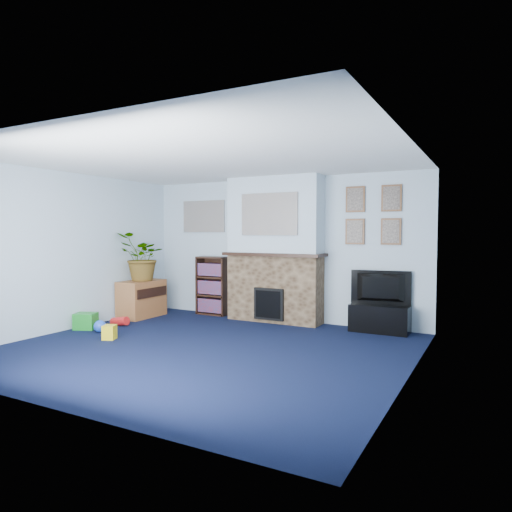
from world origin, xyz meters
The scene contains 26 objects.
floor centered at (0.00, 0.00, 0.00)m, with size 5.00×4.50×0.01m, color black.
ceiling centered at (0.00, 0.00, 2.40)m, with size 5.00×4.50×0.01m, color white.
wall_back centered at (0.00, 2.25, 1.20)m, with size 5.00×0.04×2.40m, color silver.
wall_front centered at (0.00, -2.25, 1.20)m, with size 5.00×0.04×2.40m, color silver.
wall_left centered at (-2.50, 0.00, 1.20)m, with size 0.04×4.50×2.40m, color silver.
wall_right centered at (2.50, 0.00, 1.20)m, with size 0.04×4.50×2.40m, color silver.
chimney_breast centered at (0.00, 2.05, 1.18)m, with size 1.72×0.50×2.40m.
collage_main centered at (0.00, 1.84, 1.78)m, with size 1.00×0.03×0.68m, color gray.
collage_left centered at (-1.55, 2.23, 1.78)m, with size 0.90×0.03×0.58m, color gray.
portrait_tl centered at (1.30, 2.23, 2.00)m, with size 0.30×0.03×0.40m, color brown.
portrait_tr centered at (1.85, 2.23, 2.00)m, with size 0.30×0.03×0.40m, color brown.
portrait_bl centered at (1.30, 2.23, 1.50)m, with size 0.30×0.03×0.40m, color brown.
portrait_br centered at (1.85, 2.23, 1.50)m, with size 0.30×0.03×0.40m, color brown.
tv_stand centered at (1.74, 2.03, 0.23)m, with size 0.86×0.36×0.41m, color black.
television centered at (1.74, 2.05, 0.66)m, with size 0.88×0.12×0.51m, color black.
bookshelf centered at (-1.27, 2.11, 0.50)m, with size 0.58×0.28×1.05m.
sideboard centered at (-2.24, 1.31, 0.35)m, with size 0.46×0.82×0.64m, color #9A5C31.
potted_plant centered at (-2.19, 1.26, 1.06)m, with size 0.76×0.66×0.85m, color #26661E.
mantel_clock centered at (0.03, 2.00, 1.22)m, with size 0.09×0.05×0.12m, color gold.
mantel_candle centered at (0.25, 2.00, 1.23)m, with size 0.05×0.05×0.16m, color #B2BFC6.
mantel_teddy centered at (-0.53, 2.00, 1.22)m, with size 0.13×0.13×0.13m, color slate.
mantel_can centered at (0.68, 2.00, 1.21)m, with size 0.07×0.07×0.13m, color yellow.
green_crate centered at (-2.30, 0.13, 0.14)m, with size 0.31×0.25×0.25m, color #198C26.
toy_ball centered at (-1.92, 0.06, 0.09)m, with size 0.18×0.18×0.18m, color blue.
toy_block centered at (-1.47, -0.20, 0.11)m, with size 0.16×0.16×0.20m, color yellow.
toy_tube centered at (-2.02, 0.56, 0.07)m, with size 0.14×0.14×0.30m, color red.
Camera 1 is at (3.28, -4.77, 1.49)m, focal length 32.00 mm.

